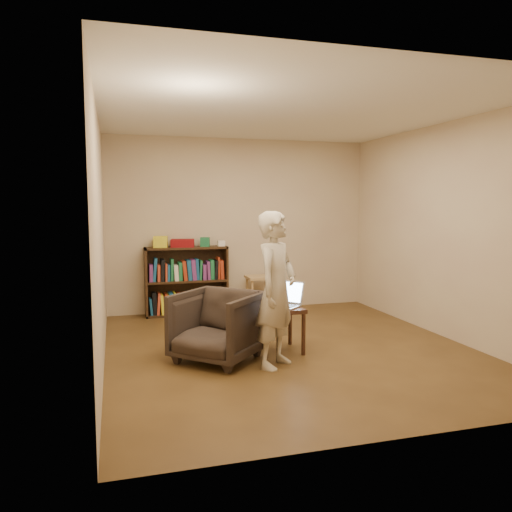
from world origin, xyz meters
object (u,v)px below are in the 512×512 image
object	(u,v)px
stool	(259,283)
armchair	(217,326)
bookshelf	(187,285)
side_table	(279,314)
person	(276,290)
laptop	(284,301)

from	to	relation	value
stool	armchair	xyz separation A→B (m)	(-1.08, -2.13, -0.08)
bookshelf	side_table	world-z (taller)	bookshelf
person	armchair	bearing A→B (deg)	102.70
bookshelf	person	distance (m)	2.69
laptop	stool	bearing A→B (deg)	131.34
side_table	stool	bearing A→B (deg)	79.78
bookshelf	laptop	world-z (taller)	bookshelf
armchair	laptop	bearing A→B (deg)	55.01
stool	side_table	bearing A→B (deg)	-100.22
side_table	person	xyz separation A→B (m)	(-0.19, -0.48, 0.36)
stool	laptop	size ratio (longest dim) A/B	1.07
bookshelf	side_table	bearing A→B (deg)	-71.51
bookshelf	side_table	size ratio (longest dim) A/B	2.41
side_table	laptop	world-z (taller)	laptop
stool	side_table	distance (m)	2.02
stool	armchair	distance (m)	2.39
stool	armchair	world-z (taller)	armchair
armchair	stool	bearing A→B (deg)	106.78
armchair	laptop	distance (m)	0.82
armchair	laptop	xyz separation A→B (m)	(0.78, 0.16, 0.20)
laptop	person	xyz separation A→B (m)	(-0.25, -0.50, 0.22)
armchair	side_table	bearing A→B (deg)	54.36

